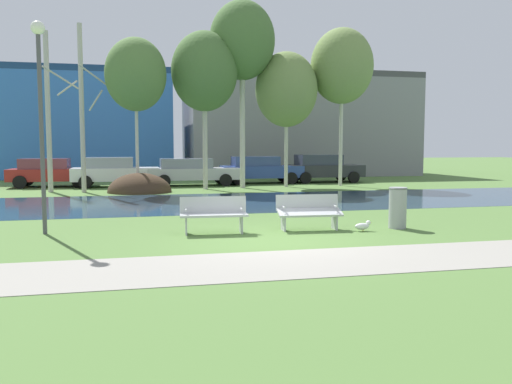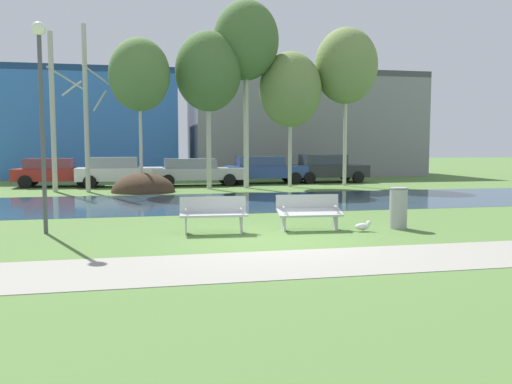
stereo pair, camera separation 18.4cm
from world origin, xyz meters
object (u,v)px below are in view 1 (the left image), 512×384
parked_wagon_fourth_blue (260,169)px  parked_suv_fifth_dark (322,168)px  bench_left (214,214)px  bench_right (309,211)px  streetlamp (40,92)px  parked_sedan_second_white (114,171)px  parked_hatch_third_silver (191,171)px  seagull (363,226)px  parked_van_nearest_red (50,172)px  trash_bin (398,207)px

parked_wagon_fourth_blue → parked_suv_fifth_dark: 3.69m
bench_left → bench_right: size_ratio=1.00×
bench_right → streetlamp: bearing=172.7°
bench_left → bench_right: bearing=0.0°
parked_sedan_second_white → parked_hatch_third_silver: parked_sedan_second_white is taller
seagull → parked_van_nearest_red: parked_van_nearest_red is taller
streetlamp → parked_hatch_third_silver: size_ratio=1.05×
seagull → parked_suv_fifth_dark: size_ratio=0.10×
bench_left → parked_wagon_fourth_blue: parked_wagon_fourth_blue is taller
seagull → parked_suv_fifth_dark: bearing=73.3°
bench_right → parked_van_nearest_red: size_ratio=0.40×
bench_left → parked_hatch_third_silver: bearing=86.2°
bench_right → trash_bin: size_ratio=1.57×
parked_suv_fifth_dark → streetlamp: bearing=-129.5°
parked_sedan_second_white → parked_hatch_third_silver: bearing=0.6°
trash_bin → seagull: bearing=-167.2°
parked_wagon_fourth_blue → trash_bin: bearing=-90.7°
bench_left → parked_suv_fifth_dark: size_ratio=0.38×
seagull → streetlamp: streetlamp is taller
parked_hatch_third_silver → parked_wagon_fourth_blue: 3.93m
parked_van_nearest_red → parked_suv_fifth_dark: (14.62, 0.17, 0.06)m
parked_van_nearest_red → bench_left: bearing=-69.0°
streetlamp → parked_wagon_fourth_blue: 17.63m
streetlamp → parked_suv_fifth_dark: 19.80m
parked_sedan_second_white → parked_wagon_fourth_blue: bearing=5.4°
trash_bin → parked_sedan_second_white: parked_sedan_second_white is taller
trash_bin → parked_sedan_second_white: size_ratio=0.24×
trash_bin → seagull: 1.15m
trash_bin → parked_wagon_fourth_blue: bearing=89.3°
streetlamp → parked_van_nearest_red: (-2.12, 14.97, -2.59)m
bench_right → parked_wagon_fourth_blue: parked_wagon_fourth_blue is taller
trash_bin → parked_sedan_second_white: (-7.57, 15.40, 0.25)m
bench_left → parked_van_nearest_red: bearing=111.0°
bench_right → parked_suv_fifth_dark: size_ratio=0.38×
parked_hatch_third_silver → parked_wagon_fourth_blue: size_ratio=1.06×
trash_bin → parked_suv_fifth_dark: (3.90, 16.22, 0.28)m
trash_bin → streetlamp: 9.11m
bench_left → parked_wagon_fourth_blue: size_ratio=0.37×
parked_hatch_third_silver → streetlamp: bearing=-109.0°
seagull → streetlamp: bearing=170.1°
trash_bin → parked_sedan_second_white: 17.16m
bench_right → parked_van_nearest_red: 17.90m
parked_hatch_third_silver → parked_suv_fifth_dark: parked_suv_fifth_dark is taller
bench_right → parked_hatch_third_silver: (-1.38, 15.17, 0.28)m
bench_right → parked_hatch_third_silver: 15.24m
seagull → parked_sedan_second_white: 16.95m
bench_left → trash_bin: 4.67m
parked_van_nearest_red → parked_suv_fifth_dark: 14.62m
parked_sedan_second_white → bench_left: bearing=-79.1°
bench_left → parked_suv_fifth_dark: bearing=61.8°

